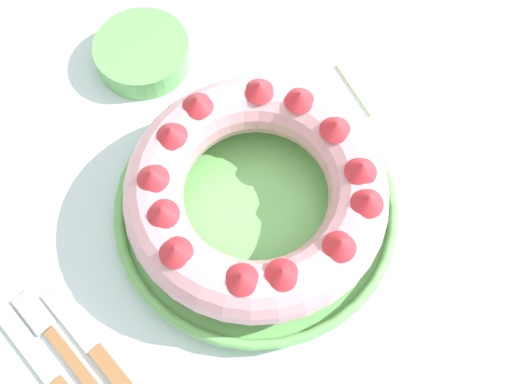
{
  "coord_description": "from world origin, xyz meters",
  "views": [
    {
      "loc": [
        -0.17,
        -0.18,
        1.4
      ],
      "look_at": [
        0.01,
        0.01,
        0.8
      ],
      "focal_mm": 42.0,
      "sensor_mm": 36.0,
      "label": 1
    }
  ],
  "objects_px": {
    "serving_dish": "(256,208)",
    "serving_knife": "(57,383)",
    "napkin": "(394,72)",
    "side_bowl": "(143,53)",
    "cake_knife": "(96,350)",
    "fork": "(62,347)",
    "bundt_cake": "(256,191)"
  },
  "relations": [
    {
      "from": "bundt_cake",
      "to": "napkin",
      "type": "height_order",
      "value": "bundt_cake"
    },
    {
      "from": "bundt_cake",
      "to": "napkin",
      "type": "distance_m",
      "value": 0.28
    },
    {
      "from": "bundt_cake",
      "to": "side_bowl",
      "type": "bearing_deg",
      "value": 81.41
    },
    {
      "from": "serving_knife",
      "to": "napkin",
      "type": "xyz_separation_m",
      "value": [
        0.56,
        0.02,
        -0.0
      ]
    },
    {
      "from": "fork",
      "to": "serving_knife",
      "type": "distance_m",
      "value": 0.04
    },
    {
      "from": "serving_knife",
      "to": "napkin",
      "type": "bearing_deg",
      "value": 5.41
    },
    {
      "from": "napkin",
      "to": "side_bowl",
      "type": "bearing_deg",
      "value": 133.81
    },
    {
      "from": "bundt_cake",
      "to": "napkin",
      "type": "xyz_separation_m",
      "value": [
        0.27,
        0.02,
        -0.06
      ]
    },
    {
      "from": "serving_dish",
      "to": "side_bowl",
      "type": "xyz_separation_m",
      "value": [
        0.04,
        0.27,
        0.0
      ]
    },
    {
      "from": "fork",
      "to": "side_bowl",
      "type": "xyz_separation_m",
      "value": [
        0.3,
        0.24,
        0.01
      ]
    },
    {
      "from": "fork",
      "to": "serving_knife",
      "type": "bearing_deg",
      "value": -134.11
    },
    {
      "from": "cake_knife",
      "to": "bundt_cake",
      "type": "bearing_deg",
      "value": 1.02
    },
    {
      "from": "napkin",
      "to": "cake_knife",
      "type": "bearing_deg",
      "value": -177.34
    },
    {
      "from": "serving_dish",
      "to": "serving_knife",
      "type": "relative_size",
      "value": 1.7
    },
    {
      "from": "fork",
      "to": "serving_dish",
      "type": "bearing_deg",
      "value": -7.27
    },
    {
      "from": "serving_dish",
      "to": "side_bowl",
      "type": "distance_m",
      "value": 0.27
    },
    {
      "from": "serving_knife",
      "to": "side_bowl",
      "type": "height_order",
      "value": "side_bowl"
    },
    {
      "from": "cake_knife",
      "to": "serving_knife",
      "type": "bearing_deg",
      "value": 179.76
    },
    {
      "from": "bundt_cake",
      "to": "fork",
      "type": "xyz_separation_m",
      "value": [
        -0.26,
        0.03,
        -0.06
      ]
    },
    {
      "from": "bundt_cake",
      "to": "cake_knife",
      "type": "height_order",
      "value": "bundt_cake"
    },
    {
      "from": "serving_knife",
      "to": "napkin",
      "type": "height_order",
      "value": "serving_knife"
    },
    {
      "from": "side_bowl",
      "to": "serving_knife",
      "type": "bearing_deg",
      "value": -141.22
    },
    {
      "from": "side_bowl",
      "to": "cake_knife",
      "type": "bearing_deg",
      "value": -136.33
    },
    {
      "from": "side_bowl",
      "to": "bundt_cake",
      "type": "bearing_deg",
      "value": -98.59
    },
    {
      "from": "bundt_cake",
      "to": "cake_knife",
      "type": "xyz_separation_m",
      "value": [
        -0.24,
        -0.0,
        -0.06
      ]
    },
    {
      "from": "serving_knife",
      "to": "side_bowl",
      "type": "relative_size",
      "value": 1.56
    },
    {
      "from": "fork",
      "to": "cake_knife",
      "type": "xyz_separation_m",
      "value": [
        0.03,
        -0.03,
        0.0
      ]
    },
    {
      "from": "serving_knife",
      "to": "cake_knife",
      "type": "xyz_separation_m",
      "value": [
        0.05,
        -0.0,
        0.0
      ]
    },
    {
      "from": "serving_dish",
      "to": "serving_knife",
      "type": "height_order",
      "value": "serving_dish"
    },
    {
      "from": "side_bowl",
      "to": "napkin",
      "type": "xyz_separation_m",
      "value": [
        0.23,
        -0.24,
        -0.02
      ]
    },
    {
      "from": "fork",
      "to": "napkin",
      "type": "xyz_separation_m",
      "value": [
        0.54,
        -0.01,
        -0.0
      ]
    },
    {
      "from": "serving_dish",
      "to": "napkin",
      "type": "bearing_deg",
      "value": 4.76
    }
  ]
}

